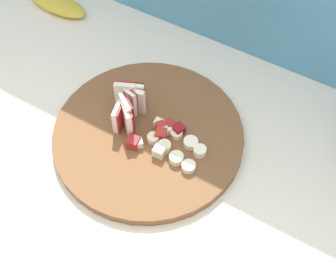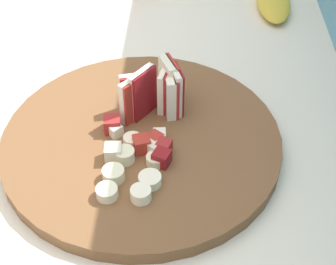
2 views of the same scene
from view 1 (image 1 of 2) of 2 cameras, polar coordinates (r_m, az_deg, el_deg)
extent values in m
cube|color=#4C8EB2|center=(1.19, 9.21, 3.39)|extent=(2.40, 0.04, 1.43)
cylinder|color=brown|center=(0.88, -2.37, -0.38)|extent=(0.35, 0.35, 0.02)
cube|color=#A32323|center=(0.86, -5.67, 1.80)|extent=(0.01, 0.04, 0.05)
cube|color=#EFE5CC|center=(0.86, -6.01, 1.88)|extent=(0.02, 0.04, 0.05)
cube|color=#B22D23|center=(0.85, -4.59, 1.64)|extent=(0.03, 0.03, 0.06)
cube|color=white|center=(0.85, -4.93, 1.55)|extent=(0.04, 0.03, 0.06)
cube|color=maroon|center=(0.86, -4.70, 2.50)|extent=(0.04, 0.03, 0.07)
cube|color=white|center=(0.86, -5.03, 2.39)|extent=(0.04, 0.03, 0.07)
cube|color=#A32323|center=(0.88, -4.68, 4.08)|extent=(0.04, 0.01, 0.06)
cube|color=#EFE5CC|center=(0.88, -4.90, 3.90)|extent=(0.04, 0.02, 0.06)
cube|color=#A32323|center=(0.89, -3.81, 4.20)|extent=(0.04, 0.01, 0.06)
cube|color=#EFE5CC|center=(0.88, -3.97, 3.86)|extent=(0.04, 0.02, 0.06)
cube|color=maroon|center=(0.89, -3.94, 4.67)|extent=(0.04, 0.01, 0.06)
cube|color=white|center=(0.89, -4.02, 4.44)|extent=(0.04, 0.02, 0.06)
cube|color=#B22D23|center=(0.89, -5.00, 4.69)|extent=(0.04, 0.02, 0.07)
cube|color=beige|center=(0.88, -5.07, 4.36)|extent=(0.04, 0.03, 0.07)
cube|color=#B22D23|center=(0.87, -0.89, 0.71)|extent=(0.02, 0.02, 0.02)
cube|color=#A32323|center=(0.85, -4.19, -1.18)|extent=(0.02, 0.02, 0.02)
cube|color=#B22D23|center=(0.86, -0.85, -0.23)|extent=(0.02, 0.02, 0.02)
cube|color=beige|center=(0.84, -1.05, -2.25)|extent=(0.02, 0.02, 0.02)
cube|color=beige|center=(0.86, -0.16, 0.32)|extent=(0.02, 0.02, 0.02)
cube|color=white|center=(0.87, -1.12, 1.11)|extent=(0.02, 0.02, 0.02)
cube|color=#A32323|center=(0.87, 0.19, 0.91)|extent=(0.02, 0.02, 0.02)
cube|color=#EFE5CC|center=(0.85, -3.53, -1.29)|extent=(0.02, 0.02, 0.01)
cube|color=maroon|center=(0.86, 1.27, 0.35)|extent=(0.02, 0.02, 0.02)
cylinder|color=#F4EAC6|center=(0.86, -1.77, -0.70)|extent=(0.02, 0.02, 0.01)
cylinder|color=beige|center=(0.84, -0.45, -1.71)|extent=(0.02, 0.02, 0.02)
cylinder|color=beige|center=(0.83, 1.01, -3.09)|extent=(0.03, 0.03, 0.01)
cylinder|color=#F4EAC6|center=(0.82, 2.47, -4.10)|extent=(0.02, 0.02, 0.01)
cylinder|color=beige|center=(0.87, -0.35, 0.60)|extent=(0.03, 0.03, 0.01)
cylinder|color=beige|center=(0.86, 1.02, -0.13)|extent=(0.02, 0.02, 0.01)
cylinder|color=white|center=(0.85, 2.86, -1.28)|extent=(0.03, 0.03, 0.01)
cylinder|color=white|center=(0.84, 3.82, -2.22)|extent=(0.02, 0.02, 0.01)
ellipsoid|color=gold|center=(1.15, -13.09, 14.78)|extent=(0.16, 0.06, 0.02)
camera|label=2|loc=(0.57, 43.20, 9.57)|focal=53.68mm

